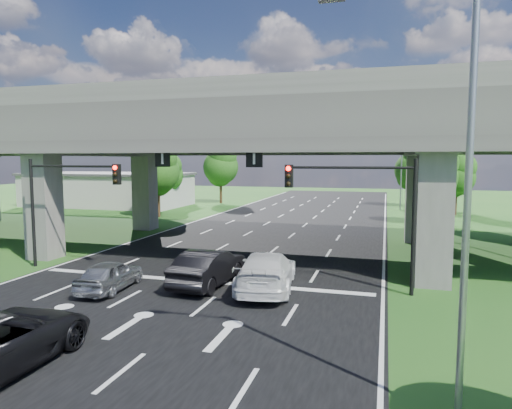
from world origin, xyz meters
The scene contains 18 objects.
ground centered at (0.00, 0.00, 0.00)m, with size 160.00×160.00×0.00m, color #1E4C18.
road centered at (0.00, 10.00, 0.01)m, with size 18.00×120.00×0.03m, color black.
overpass centered at (0.00, 12.00, 7.92)m, with size 80.00×15.00×10.00m.
warehouse centered at (-26.00, 35.00, 2.00)m, with size 20.00×10.00×4.00m, color #9E9E99.
signal_right centered at (7.82, 3.94, 4.19)m, with size 5.76×0.54×6.00m.
signal_left centered at (-7.82, 3.94, 4.19)m, with size 5.76×0.54×6.00m.
streetlight_near centered at (10.10, -6.00, 5.85)m, with size 3.38×0.25×10.00m.
streetlight_far centered at (10.10, 24.00, 5.85)m, with size 3.38×0.25×10.00m.
streetlight_beyond centered at (10.10, 40.00, 5.85)m, with size 3.38×0.25×10.00m.
tree_left_near centered at (-13.95, 26.00, 4.82)m, with size 4.50×4.50×7.80m.
tree_left_mid centered at (-16.95, 34.00, 4.17)m, with size 3.91×3.90×6.76m.
tree_left_far centered at (-12.95, 42.00, 5.14)m, with size 4.80×4.80×8.32m.
tree_right_near centered at (13.05, 28.00, 4.50)m, with size 4.20×4.20×7.28m.
tree_right_mid centered at (16.05, 36.00, 4.17)m, with size 3.91×3.90×6.76m.
tree_right_far centered at (12.05, 44.00, 4.82)m, with size 4.50×4.50×7.80m.
car_silver centered at (-3.17, 0.97, 0.72)m, with size 1.63×4.06×1.38m, color #9FA1A7.
car_dark centered at (0.84, 3.00, 0.89)m, with size 1.81×5.19×1.71m, color black.
car_white centered at (3.66, 3.00, 0.89)m, with size 2.41×5.94×1.72m, color silver.
Camera 1 is at (8.79, -16.71, 5.95)m, focal length 32.00 mm.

